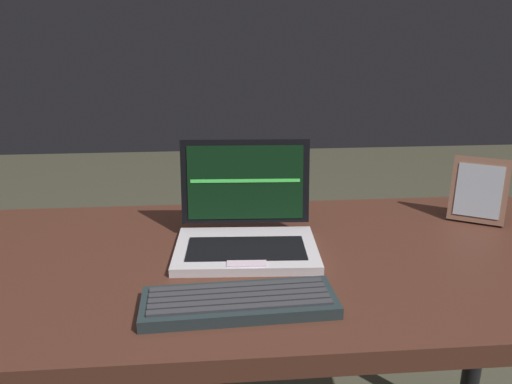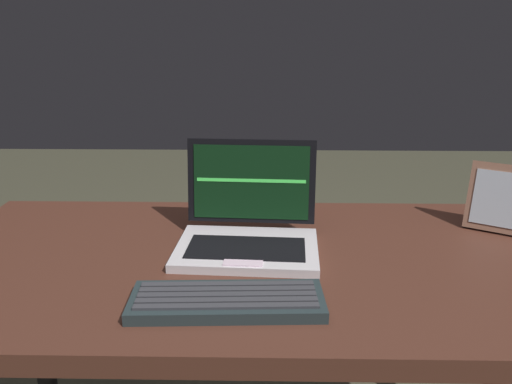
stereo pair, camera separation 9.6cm
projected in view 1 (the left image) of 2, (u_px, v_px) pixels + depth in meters
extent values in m
cube|color=#4D291D|center=(270.00, 265.00, 1.01)|extent=(1.39, 0.65, 0.04)
cylinder|color=black|center=(21.00, 353.00, 1.33)|extent=(0.05, 0.05, 0.70)
cylinder|color=black|center=(478.00, 329.00, 1.44)|extent=(0.05, 0.05, 0.70)
cube|color=silver|center=(246.00, 250.00, 1.02)|extent=(0.30, 0.22, 0.02)
cube|color=black|center=(246.00, 248.00, 1.00)|extent=(0.24, 0.12, 0.00)
cube|color=silver|center=(247.00, 263.00, 0.94)|extent=(0.08, 0.04, 0.00)
cube|color=black|center=(245.00, 182.00, 1.08)|extent=(0.28, 0.05, 0.18)
cube|color=black|center=(245.00, 183.00, 1.08)|extent=(0.25, 0.04, 0.16)
cube|color=#4CF259|center=(245.00, 181.00, 1.08)|extent=(0.24, 0.02, 0.01)
cube|color=#243033|center=(239.00, 303.00, 0.82)|extent=(0.32, 0.12, 0.02)
cube|color=#38383D|center=(241.00, 307.00, 0.78)|extent=(0.29, 0.03, 0.00)
cube|color=#38383D|center=(240.00, 302.00, 0.80)|extent=(0.29, 0.03, 0.00)
cube|color=#38383D|center=(239.00, 296.00, 0.81)|extent=(0.29, 0.03, 0.00)
cube|color=#38383D|center=(238.00, 291.00, 0.83)|extent=(0.29, 0.03, 0.00)
cube|color=#38383D|center=(237.00, 285.00, 0.85)|extent=(0.29, 0.03, 0.00)
cube|color=#8F624D|center=(479.00, 190.00, 1.17)|extent=(0.13, 0.10, 0.15)
cube|color=#B2BDCA|center=(479.00, 191.00, 1.16)|extent=(0.10, 0.08, 0.12)
cube|color=#8F624D|center=(476.00, 211.00, 1.21)|extent=(0.02, 0.02, 0.03)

